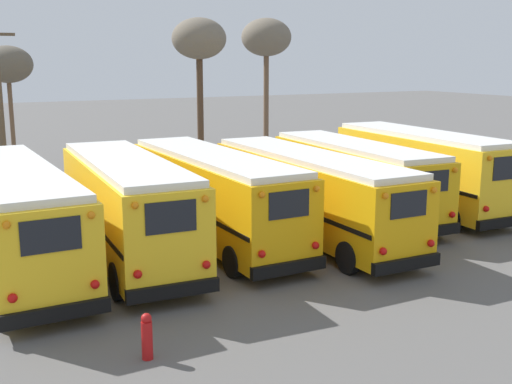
% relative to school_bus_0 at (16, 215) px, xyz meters
% --- Properties ---
extents(ground_plane, '(160.00, 160.00, 0.00)m').
position_rel_school_bus_0_xyz_m(ground_plane, '(8.13, -0.17, -1.73)').
color(ground_plane, '#5B5956').
extents(school_bus_0, '(2.78, 10.81, 3.17)m').
position_rel_school_bus_0_xyz_m(school_bus_0, '(0.00, 0.00, 0.00)').
color(school_bus_0, yellow).
rests_on(school_bus_0, ground).
extents(school_bus_1, '(2.90, 9.67, 3.26)m').
position_rel_school_bus_0_xyz_m(school_bus_1, '(3.25, -0.48, 0.05)').
color(school_bus_1, yellow).
rests_on(school_bus_1, ground).
extents(school_bus_2, '(2.59, 10.33, 3.12)m').
position_rel_school_bus_0_xyz_m(school_bus_2, '(6.51, 0.17, -0.03)').
color(school_bus_2, '#E5A00C').
rests_on(school_bus_2, ground).
extents(school_bus_3, '(2.50, 10.93, 3.03)m').
position_rel_school_bus_0_xyz_m(school_bus_3, '(9.76, -0.82, -0.07)').
color(school_bus_3, '#E5A00C').
rests_on(school_bus_3, ground).
extents(school_bus_4, '(2.88, 9.79, 3.01)m').
position_rel_school_bus_0_xyz_m(school_bus_4, '(13.01, 0.90, -0.07)').
color(school_bus_4, '#EAAA0F').
rests_on(school_bus_4, ground).
extents(school_bus_5, '(2.81, 9.52, 3.31)m').
position_rel_school_bus_0_xyz_m(school_bus_5, '(16.26, 0.63, 0.06)').
color(school_bus_5, yellow).
rests_on(school_bus_5, ground).
extents(utility_pole, '(1.80, 0.31, 8.40)m').
position_rel_school_bus_0_xyz_m(utility_pole, '(1.06, 12.47, 2.61)').
color(utility_pole, brown).
rests_on(utility_pole, ground).
extents(bare_tree_1, '(2.70, 2.70, 7.01)m').
position_rel_school_bus_0_xyz_m(bare_tree_1, '(2.20, 18.17, 4.20)').
color(bare_tree_1, brown).
rests_on(bare_tree_1, ground).
extents(bare_tree_2, '(3.34, 3.34, 8.75)m').
position_rel_school_bus_0_xyz_m(bare_tree_2, '(13.21, 17.40, 5.62)').
color(bare_tree_2, '#473323').
rests_on(bare_tree_2, ground).
extents(bare_tree_3, '(3.58, 3.58, 9.14)m').
position_rel_school_bus_0_xyz_m(bare_tree_3, '(20.11, 21.54, 5.95)').
color(bare_tree_3, brown).
rests_on(bare_tree_3, ground).
extents(fence_line, '(24.32, 0.06, 1.42)m').
position_rel_school_bus_0_xyz_m(fence_line, '(8.13, 7.75, -0.74)').
color(fence_line, '#939399').
rests_on(fence_line, ground).
extents(fire_hydrant, '(0.24, 0.24, 1.03)m').
position_rel_school_bus_0_xyz_m(fire_hydrant, '(1.59, -7.48, -1.21)').
color(fire_hydrant, '#B21414').
rests_on(fire_hydrant, ground).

